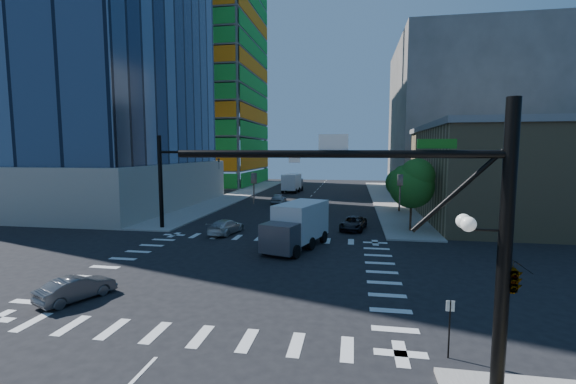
# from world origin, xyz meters

# --- Properties ---
(ground) EXTENTS (160.00, 160.00, 0.00)m
(ground) POSITION_xyz_m (0.00, 0.00, 0.00)
(ground) COLOR black
(ground) RESTS_ON ground
(road_markings) EXTENTS (20.00, 20.00, 0.01)m
(road_markings) POSITION_xyz_m (0.00, 0.00, 0.01)
(road_markings) COLOR silver
(road_markings) RESTS_ON ground
(sidewalk_ne) EXTENTS (5.00, 60.00, 0.15)m
(sidewalk_ne) POSITION_xyz_m (12.50, 40.00, 0.07)
(sidewalk_ne) COLOR gray
(sidewalk_ne) RESTS_ON ground
(sidewalk_nw) EXTENTS (5.00, 60.00, 0.15)m
(sidewalk_nw) POSITION_xyz_m (-12.50, 40.00, 0.07)
(sidewalk_nw) COLOR gray
(sidewalk_nw) RESTS_ON ground
(construction_building) EXTENTS (25.16, 34.50, 70.60)m
(construction_building) POSITION_xyz_m (-27.41, 61.93, 24.61)
(construction_building) COLOR slate
(construction_building) RESTS_ON ground
(commercial_building) EXTENTS (20.50, 22.50, 10.60)m
(commercial_building) POSITION_xyz_m (25.00, 22.00, 5.31)
(commercial_building) COLOR #947F56
(commercial_building) RESTS_ON ground
(bg_building_ne) EXTENTS (24.00, 30.00, 28.00)m
(bg_building_ne) POSITION_xyz_m (27.00, 55.00, 14.00)
(bg_building_ne) COLOR #605D57
(bg_building_ne) RESTS_ON ground
(signal_mast_se) EXTENTS (10.51, 2.48, 9.00)m
(signal_mast_se) POSITION_xyz_m (10.60, -11.50, 5.01)
(signal_mast_se) COLOR black
(signal_mast_se) RESTS_ON sidewalk_se
(signal_mast_nw) EXTENTS (10.20, 0.40, 9.00)m
(signal_mast_nw) POSITION_xyz_m (-10.00, 11.50, 5.49)
(signal_mast_nw) COLOR black
(signal_mast_nw) RESTS_ON sidewalk_nw
(tree_south) EXTENTS (4.16, 4.16, 6.82)m
(tree_south) POSITION_xyz_m (12.63, 13.90, 4.69)
(tree_south) COLOR #382316
(tree_south) RESTS_ON sidewalk_ne
(tree_north) EXTENTS (3.54, 3.52, 5.78)m
(tree_north) POSITION_xyz_m (12.93, 25.90, 3.99)
(tree_north) COLOR #382316
(tree_north) RESTS_ON sidewalk_ne
(no_parking_sign) EXTENTS (0.30, 0.06, 2.20)m
(no_parking_sign) POSITION_xyz_m (10.70, -9.00, 1.38)
(no_parking_sign) COLOR black
(no_parking_sign) RESTS_ON ground
(car_nb_far) EXTENTS (2.88, 4.90, 1.28)m
(car_nb_far) POSITION_xyz_m (7.17, 14.13, 0.64)
(car_nb_far) COLOR black
(car_nb_far) RESTS_ON ground
(car_sb_near) EXTENTS (2.67, 4.85, 1.33)m
(car_sb_near) POSITION_xyz_m (-4.48, 10.33, 0.67)
(car_sb_near) COLOR silver
(car_sb_near) RESTS_ON ground
(car_sb_mid) EXTENTS (1.85, 4.51, 1.53)m
(car_sb_mid) POSITION_xyz_m (-3.59, 31.03, 0.77)
(car_sb_mid) COLOR #979A9E
(car_sb_mid) RESTS_ON ground
(car_sb_cross) EXTENTS (2.72, 3.98, 1.24)m
(car_sb_cross) POSITION_xyz_m (-6.84, -6.33, 0.62)
(car_sb_cross) COLOR #48494D
(car_sb_cross) RESTS_ON ground
(box_truck_near) EXTENTS (4.69, 7.24, 3.51)m
(box_truck_near) POSITION_xyz_m (2.68, 5.94, 1.56)
(box_truck_near) COLOR black
(box_truck_near) RESTS_ON ground
(box_truck_far) EXTENTS (3.28, 6.70, 3.41)m
(box_truck_far) POSITION_xyz_m (-4.07, 47.34, 1.51)
(box_truck_far) COLOR black
(box_truck_far) RESTS_ON ground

